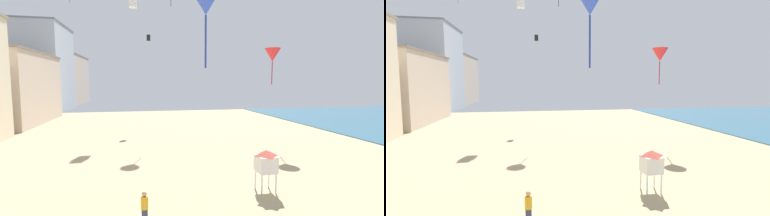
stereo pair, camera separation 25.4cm
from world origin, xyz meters
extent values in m
cube|color=#ADB7C1|center=(-24.03, 65.26, 9.67)|extent=(13.82, 15.04, 19.33)
cube|color=slate|center=(-24.03, 65.26, 19.48)|extent=(14.10, 15.34, 0.30)
cube|color=#C6B29E|center=(-24.03, 86.07, 7.22)|extent=(12.15, 19.78, 14.44)
cube|color=slate|center=(-24.03, 86.07, 14.59)|extent=(12.39, 20.17, 0.30)
cylinder|color=gold|center=(-0.08, 11.24, 1.10)|extent=(0.34, 0.34, 0.60)
sphere|color=tan|center=(-0.08, 11.24, 1.52)|extent=(0.24, 0.24, 0.24)
cylinder|color=white|center=(6.75, 13.30, 0.60)|extent=(0.10, 0.10, 1.20)
cylinder|color=white|center=(7.65, 13.30, 0.60)|extent=(0.10, 0.10, 1.20)
cylinder|color=white|center=(6.75, 14.20, 0.60)|extent=(0.10, 0.10, 1.20)
cylinder|color=white|center=(7.65, 14.20, 0.60)|extent=(0.10, 0.10, 1.20)
cube|color=white|center=(7.20, 13.75, 1.70)|extent=(1.10, 1.10, 1.00)
pyramid|color=#D14C3D|center=(7.20, 13.75, 2.38)|extent=(1.10, 1.10, 0.35)
cube|color=black|center=(1.06, 39.67, 13.21)|extent=(0.54, 0.54, 0.85)
cone|color=blue|center=(2.92, 11.78, 10.44)|extent=(1.69, 1.69, 1.38)
cylinder|color=#233995|center=(2.92, 11.78, 8.52)|extent=(0.09, 0.09, 2.46)
cone|color=red|center=(13.54, 25.31, 9.50)|extent=(1.67, 1.67, 1.37)
cylinder|color=maroon|center=(13.54, 25.31, 7.60)|extent=(0.09, 0.09, 2.43)
cube|color=white|center=(-1.01, 36.37, 17.33)|extent=(0.99, 0.99, 1.55)
camera|label=1|loc=(-0.12, -0.49, 6.61)|focal=24.44mm
camera|label=2|loc=(0.13, -0.53, 6.61)|focal=24.44mm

